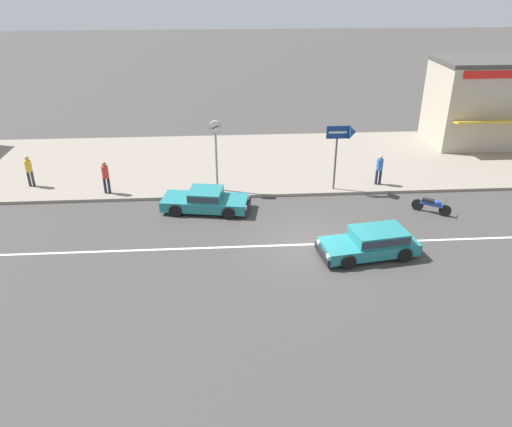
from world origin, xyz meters
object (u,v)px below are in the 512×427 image
sedan_teal_0 (206,200)px  street_clock (216,140)px  pedestrian_mid_kerb (105,175)px  shopfront_mid_block (488,102)px  pedestrian_by_shop (379,167)px  arrow_signboard (348,136)px  pedestrian_near_clock (29,169)px  hatchback_teal_2 (372,242)px  motorcycle_1 (432,205)px

sedan_teal_0 → street_clock: size_ratio=1.19×
pedestrian_mid_kerb → shopfront_mid_block: (22.76, 6.67, 1.67)m
sedan_teal_0 → pedestrian_by_shop: bearing=14.0°
arrow_signboard → pedestrian_near_clock: bearing=174.9°
sedan_teal_0 → hatchback_teal_2: 8.16m
arrow_signboard → pedestrian_near_clock: (-16.23, 1.45, -1.88)m
street_clock → pedestrian_mid_kerb: street_clock is taller
hatchback_teal_2 → motorcycle_1: size_ratio=2.63×
pedestrian_mid_kerb → pedestrian_by_shop: 14.03m
pedestrian_near_clock → pedestrian_by_shop: pedestrian_near_clock is taller
pedestrian_near_clock → street_clock: bearing=-6.6°
sedan_teal_0 → pedestrian_mid_kerb: bearing=157.8°
street_clock → pedestrian_near_clock: size_ratio=2.18×
street_clock → shopfront_mid_block: shopfront_mid_block is taller
shopfront_mid_block → sedan_teal_0: bearing=-153.8°
sedan_teal_0 → hatchback_teal_2: size_ratio=1.05×
motorcycle_1 → arrow_signboard: size_ratio=0.46×
motorcycle_1 → hatchback_teal_2: bearing=-137.6°
street_clock → motorcycle_1: bearing=-17.2°
sedan_teal_0 → pedestrian_near_clock: size_ratio=2.61×
pedestrian_near_clock → pedestrian_mid_kerb: bearing=-15.9°
sedan_teal_0 → pedestrian_near_clock: bearing=160.6°
pedestrian_by_shop → street_clock: bearing=-179.0°
street_clock → pedestrian_by_shop: bearing=1.0°
pedestrian_by_shop → sedan_teal_0: bearing=-166.0°
hatchback_teal_2 → pedestrian_by_shop: 7.19m
pedestrian_mid_kerb → shopfront_mid_block: size_ratio=0.24×
pedestrian_by_shop → shopfront_mid_block: size_ratio=0.23×
street_clock → pedestrian_by_shop: 8.64m
street_clock → sedan_teal_0: bearing=-104.4°
hatchback_teal_2 → pedestrian_mid_kerb: 13.52m
pedestrian_mid_kerb → pedestrian_by_shop: pedestrian_mid_kerb is taller
arrow_signboard → pedestrian_mid_kerb: arrow_signboard is taller
arrow_signboard → pedestrian_mid_kerb: 12.24m
arrow_signboard → shopfront_mid_block: 12.73m
pedestrian_by_shop → arrow_signboard: bearing=-166.4°
street_clock → pedestrian_near_clock: bearing=173.4°
pedestrian_by_shop → hatchback_teal_2: bearing=-108.3°
motorcycle_1 → street_clock: size_ratio=0.43×
arrow_signboard → pedestrian_by_shop: (1.94, 0.47, -1.92)m
sedan_teal_0 → arrow_signboard: (7.07, 1.77, 2.47)m
sedan_teal_0 → motorcycle_1: sedan_teal_0 is taller
sedan_teal_0 → pedestrian_near_clock: (-9.16, 3.23, 0.59)m
arrow_signboard → shopfront_mid_block: size_ratio=0.48×
arrow_signboard → sedan_teal_0: bearing=-165.9°
arrow_signboard → pedestrian_near_clock: 16.40m
pedestrian_by_shop → shopfront_mid_block: (8.74, 6.47, 1.71)m
motorcycle_1 → street_clock: street_clock is taller
motorcycle_1 → shopfront_mid_block: size_ratio=0.22×
hatchback_teal_2 → arrow_signboard: (0.31, 6.34, 2.41)m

